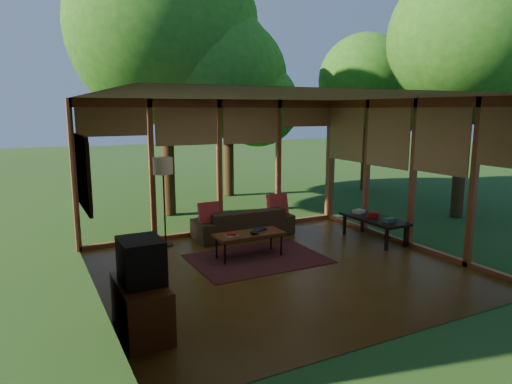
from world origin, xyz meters
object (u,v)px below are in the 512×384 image
coffee_table (249,235)px  side_console (374,220)px  sofa (243,222)px  television (141,261)px  media_cabinet (142,308)px  floor_lamp (163,171)px

coffee_table → side_console: size_ratio=0.86×
sofa → television: television is taller
television → media_cabinet: bearing=180.0°
television → side_console: (4.85, 1.65, -0.44)m
television → side_console: 5.14m
floor_lamp → side_console: 4.10m
sofa → media_cabinet: (-2.76, -3.07, 0.01)m
media_cabinet → television: 0.55m
media_cabinet → floor_lamp: floor_lamp is taller
coffee_table → television: bearing=-140.7°
sofa → floor_lamp: floor_lamp is taller
media_cabinet → side_console: media_cabinet is taller
floor_lamp → coffee_table: 1.98m
media_cabinet → sofa: bearing=48.1°
floor_lamp → coffee_table: (1.09, -1.31, -1.01)m
sofa → floor_lamp: 1.92m
media_cabinet → television: size_ratio=1.82×
side_console → floor_lamp: bearing=157.5°
media_cabinet → coffee_table: (2.28, 1.86, 0.09)m
television → coffee_table: 2.96m
media_cabinet → coffee_table: 2.94m
floor_lamp → media_cabinet: bearing=-110.7°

